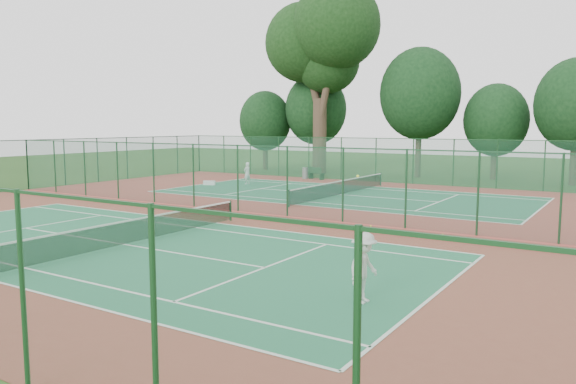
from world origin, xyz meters
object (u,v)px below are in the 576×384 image
(player_near, at_px, (364,268))
(kit_bag, at_px, (209,183))
(bench, at_px, (316,173))
(trash_bin, at_px, (305,173))
(player_far, at_px, (247,173))
(big_tree, at_px, (323,40))

(player_near, height_order, kit_bag, player_near)
(bench, distance_m, kit_bag, 9.33)
(trash_bin, bearing_deg, bench, -3.95)
(player_far, bearing_deg, trash_bin, 173.93)
(player_far, xyz_separation_m, trash_bin, (1.50, 6.18, -0.38))
(player_near, distance_m, trash_bin, 33.02)
(player_near, xyz_separation_m, kit_bag, (-21.60, 19.47, -0.76))
(player_near, distance_m, bench, 32.40)
(player_near, height_order, trash_bin, player_near)
(bench, bearing_deg, trash_bin, -165.21)
(player_near, height_order, bench, player_near)
(player_far, bearing_deg, player_near, 49.85)
(kit_bag, relative_size, big_tree, 0.05)
(player_far, xyz_separation_m, kit_bag, (-2.06, -1.99, -0.68))
(player_near, bearing_deg, player_far, 46.18)
(player_far, xyz_separation_m, bench, (2.54, 6.11, -0.31))
(kit_bag, bearing_deg, bench, 36.42)
(player_near, bearing_deg, big_tree, 34.36)
(trash_bin, height_order, kit_bag, trash_bin)
(player_far, distance_m, big_tree, 15.99)
(player_far, relative_size, trash_bin, 1.79)
(bench, bearing_deg, player_far, -93.81)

